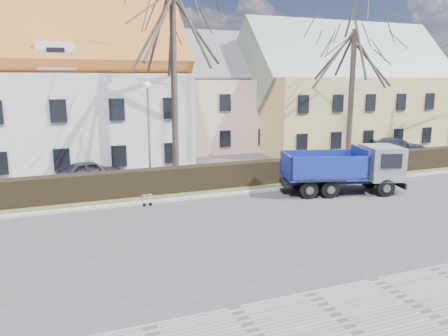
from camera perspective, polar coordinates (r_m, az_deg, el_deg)
name	(u,v)px	position (r m, az deg, el deg)	size (l,w,h in m)	color
ground	(276,221)	(18.61, 6.80, -6.86)	(120.00, 120.00, 0.00)	#414143
sidewalk_near	(442,322)	(12.42, 26.56, -17.60)	(80.00, 5.00, 0.08)	gray
curb_far	(234,193)	(22.58, 1.29, -3.33)	(80.00, 0.30, 0.12)	#AFABA4
grass_strip	(223,187)	(24.02, -0.19, -2.45)	(80.00, 3.00, 0.10)	#4B542F
hedge	(224,177)	(23.70, -0.01, -1.15)	(60.00, 0.90, 1.30)	black
building_pink	(208,101)	(37.69, -2.15, 8.68)	(10.80, 8.80, 8.00)	beige
building_yellow	(346,98)	(40.72, 15.67, 8.82)	(18.80, 10.80, 8.50)	tan
tree_1	(174,70)	(24.89, -6.57, 12.54)	(9.20, 9.20, 12.65)	#3A3128
tree_2	(352,85)	(30.30, 16.35, 10.39)	(8.00, 8.00, 11.00)	#3A3128
dump_truck	(338,169)	(23.39, 14.68, -0.15)	(6.34, 2.35, 2.54)	navy
streetlight	(149,137)	(23.19, -9.76, 4.07)	(0.45, 0.45, 5.81)	gray
cart_frame	(143,200)	(20.73, -10.54, -4.14)	(0.69, 0.40, 0.63)	silver
parked_car_a	(91,171)	(26.58, -17.03, -0.36)	(1.44, 3.59, 1.22)	#25252E
parked_car_b	(398,146)	(37.25, 21.73, 2.67)	(1.84, 4.52, 1.31)	#212A37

